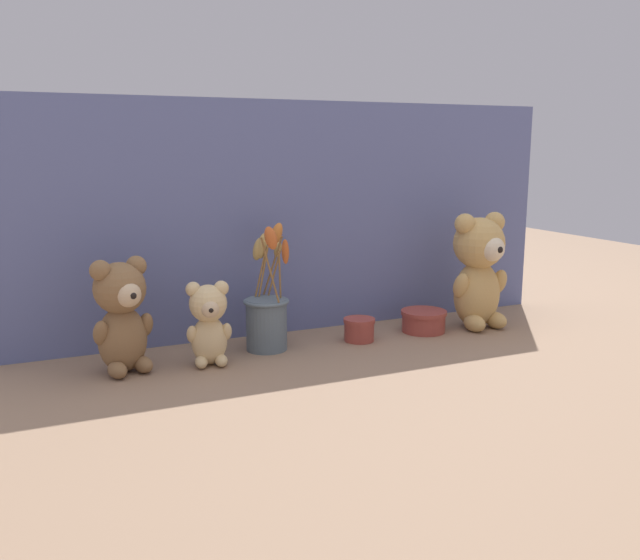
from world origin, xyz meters
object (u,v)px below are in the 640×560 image
Objects in this scene: decorative_tin_tall at (424,321)px; decorative_tin_short at (359,329)px; teddy_bear_small at (209,322)px; teddy_bear_large at (479,268)px; flower_vase at (267,312)px; teddy_bear_medium at (122,313)px.

decorative_tin_tall is 0.18m from decorative_tin_short.
teddy_bear_large is at bearing 1.51° from teddy_bear_small.
decorative_tin_short is (0.22, -0.03, -0.06)m from flower_vase.
decorative_tin_tall is at bearing 173.07° from teddy_bear_large.
teddy_bear_small is 0.55m from decorative_tin_tall.
teddy_bear_medium is 2.09× the size of decorative_tin_tall.
flower_vase reaches higher than teddy_bear_medium.
flower_vase is at bearing 5.70° from teddy_bear_medium.
decorative_tin_tall is at bearing 1.09° from teddy_bear_medium.
decorative_tin_short is (-0.33, 0.01, -0.12)m from teddy_bear_large.
teddy_bear_large is at bearing -6.93° from decorative_tin_tall.
teddy_bear_medium is (-0.87, 0.00, -0.03)m from teddy_bear_large.
teddy_bear_large is 0.35m from decorative_tin_short.
decorative_tin_short is at bearing -6.52° from flower_vase.
teddy_bear_medium is 0.82× the size of flower_vase.
teddy_bear_small reaches higher than decorative_tin_short.
flower_vase is (0.15, 0.05, -0.01)m from teddy_bear_small.
decorative_tin_short is at bearing 4.54° from teddy_bear_small.
teddy_bear_large is 1.63× the size of teddy_bear_small.
flower_vase is 2.56× the size of decorative_tin_tall.
teddy_bear_large is 1.23× the size of teddy_bear_medium.
flower_vase reaches higher than decorative_tin_short.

